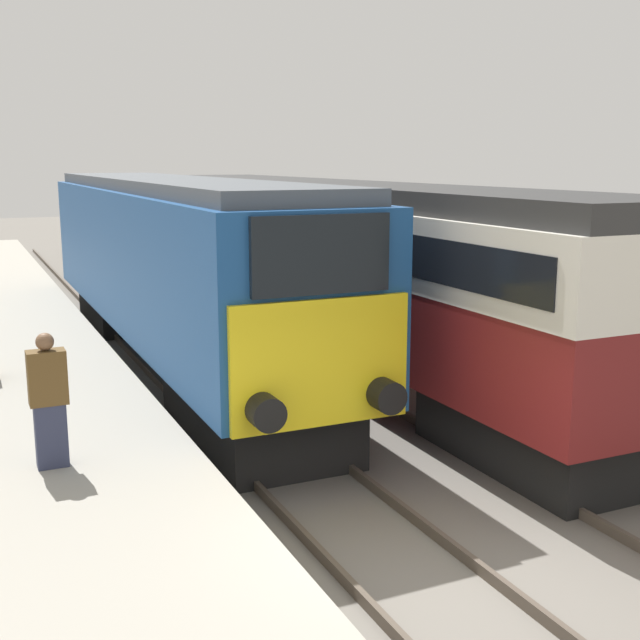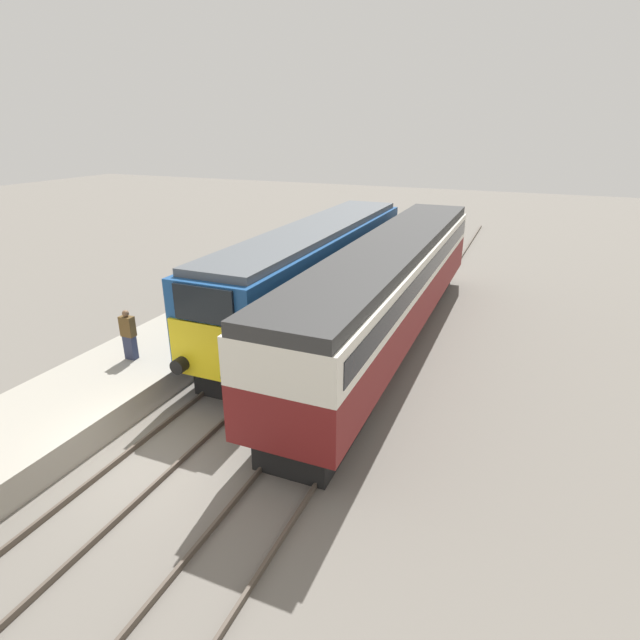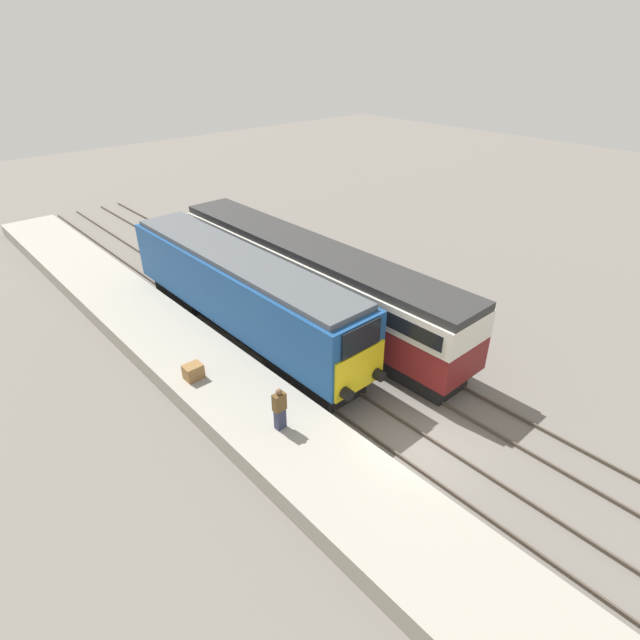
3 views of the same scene
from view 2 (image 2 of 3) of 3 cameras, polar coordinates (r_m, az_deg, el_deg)
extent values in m
plane|color=slate|center=(13.37, -19.07, -15.33)|extent=(120.00, 120.00, 0.00)
cube|color=#9E998C|center=(20.53, -11.65, -0.02)|extent=(3.50, 50.00, 0.80)
cube|color=#4C4238|center=(17.05, -9.95, -5.69)|extent=(0.07, 60.00, 0.14)
cube|color=#4C4238|center=(16.38, -5.67, -6.63)|extent=(0.07, 60.00, 0.14)
cube|color=#4C4238|center=(15.64, 0.75, -7.98)|extent=(0.07, 60.00, 0.14)
cube|color=#4C4238|center=(15.23, 5.82, -8.97)|extent=(0.07, 60.00, 0.14)
cube|color=black|center=(16.75, -7.39, -4.41)|extent=(2.03, 4.00, 1.00)
cube|color=black|center=(25.44, 4.08, 4.79)|extent=(2.03, 4.00, 1.00)
cube|color=navy|center=(20.35, -0.49, 6.17)|extent=(2.70, 15.17, 2.79)
cube|color=yellow|center=(14.27, -12.72, -3.59)|extent=(2.48, 0.10, 1.68)
cube|color=black|center=(13.75, -13.19, 1.72)|extent=(1.89, 0.10, 1.01)
cube|color=#4C5156|center=(20.01, -0.50, 10.36)|extent=(2.38, 14.56, 0.24)
cylinder|color=black|center=(14.81, -15.74, -5.03)|extent=(0.44, 0.35, 0.44)
cylinder|color=black|center=(13.89, -10.16, -6.36)|extent=(0.44, 0.35, 0.44)
cube|color=black|center=(13.31, -0.28, -11.68)|extent=(1.89, 3.60, 0.95)
cube|color=black|center=(25.42, 12.00, 4.30)|extent=(1.89, 3.60, 0.95)
cube|color=maroon|center=(18.67, 8.02, 2.25)|extent=(2.70, 18.11, 1.47)
cube|color=silver|center=(18.29, 8.23, 6.15)|extent=(2.71, 18.11, 1.16)
cube|color=black|center=(18.29, 8.23, 6.15)|extent=(2.75, 17.39, 0.64)
cube|color=#2D2D2D|center=(18.11, 8.36, 8.46)|extent=(2.48, 18.11, 0.36)
cube|color=#2D334C|center=(16.88, -20.83, -2.92)|extent=(0.36, 0.24, 0.78)
cube|color=brown|center=(16.62, -21.15, -0.68)|extent=(0.44, 0.26, 0.65)
sphere|color=brown|center=(16.47, -21.34, 0.70)|extent=(0.21, 0.21, 0.21)
cube|color=olive|center=(20.53, -13.95, 1.87)|extent=(0.70, 0.56, 0.60)
camera|label=1|loc=(12.48, -57.62, -4.42)|focal=45.00mm
camera|label=3|loc=(19.36, -72.45, 21.74)|focal=28.00mm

